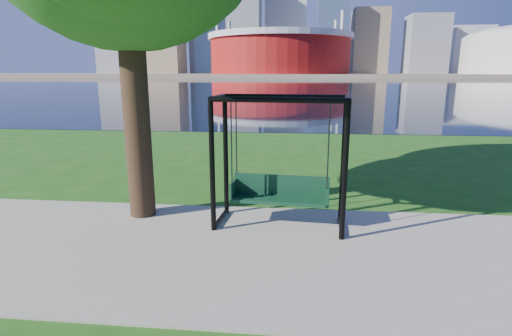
# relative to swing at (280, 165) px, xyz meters

# --- Properties ---
(ground) EXTENTS (900.00, 900.00, 0.00)m
(ground) POSITION_rel_swing_xyz_m (-0.07, -0.63, -1.13)
(ground) COLOR #1E5114
(ground) RESTS_ON ground
(path) EXTENTS (120.00, 4.00, 0.03)m
(path) POSITION_rel_swing_xyz_m (-0.07, -1.13, -1.11)
(path) COLOR #9E937F
(path) RESTS_ON ground
(river) EXTENTS (900.00, 180.00, 0.02)m
(river) POSITION_rel_swing_xyz_m (-0.07, 101.37, -1.12)
(river) COLOR black
(river) RESTS_ON ground
(far_bank) EXTENTS (900.00, 228.00, 2.00)m
(far_bank) POSITION_rel_swing_xyz_m (-0.07, 305.37, -0.13)
(far_bank) COLOR #937F60
(far_bank) RESTS_ON ground
(stadium) EXTENTS (83.00, 83.00, 32.00)m
(stadium) POSITION_rel_swing_xyz_m (-10.07, 234.37, 13.10)
(stadium) COLOR maroon
(stadium) RESTS_ON far_bank
(skyline) EXTENTS (392.00, 66.00, 96.50)m
(skyline) POSITION_rel_swing_xyz_m (-4.33, 318.77, 34.76)
(skyline) COLOR gray
(skyline) RESTS_ON far_bank
(swing) EXTENTS (2.35, 1.17, 2.33)m
(swing) POSITION_rel_swing_xyz_m (0.00, 0.00, 0.00)
(swing) COLOR black
(swing) RESTS_ON ground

